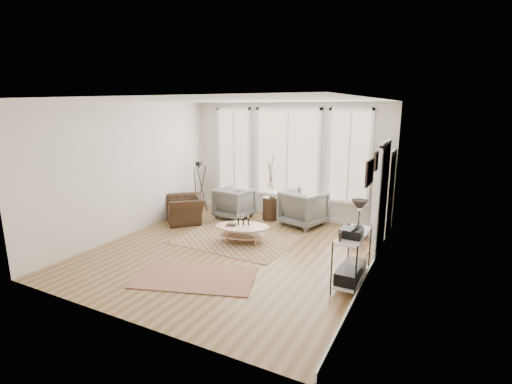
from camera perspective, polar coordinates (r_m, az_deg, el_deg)
The scene contains 17 objects.
room at distance 7.02m, azimuth -3.45°, elevation 1.81°, with size 5.50×5.54×2.90m.
bay_window at distance 9.38m, azimuth 4.86°, elevation 5.73°, with size 4.14×0.12×2.24m.
door at distance 7.30m, azimuth 18.86°, elevation -0.87°, with size 0.09×1.06×2.22m.
bookcase at distance 8.39m, azimuth 19.00°, elevation -0.32°, with size 0.31×0.85×2.06m.
low_shelf at distance 6.15m, azimuth 14.58°, elevation -9.12°, with size 0.38×1.08×1.30m.
wall_art at distance 5.78m, azimuth 17.32°, elevation 3.38°, with size 0.04×0.88×0.44m.
rug_main at distance 8.05m, azimuth -3.10°, elevation -7.23°, with size 2.42×1.82×0.01m, color brown.
rug_runner at distance 6.42m, azimuth -9.29°, elevation -12.74°, with size 1.97×1.09×0.01m, color maroon.
coffee_table at distance 7.79m, azimuth -2.17°, elevation -5.78°, with size 1.29×1.02×0.52m.
armchair_left at distance 9.50m, azimuth -3.33°, elevation -1.66°, with size 0.83×0.85×0.78m, color slate.
armchair_right at distance 8.94m, azimuth 7.33°, elevation -2.44°, with size 0.91×0.93×0.85m, color slate.
side_table at distance 9.22m, azimuth 2.24°, elevation 0.44°, with size 0.39×0.39×1.63m.
vase at distance 9.21m, azimuth 2.56°, elevation -0.08°, with size 0.23×0.23×0.24m, color silver.
accent_chair at distance 9.31m, azimuth -10.78°, elevation -2.61°, with size 0.86×0.98×0.64m, color #332114.
tripod_camera at distance 10.06m, azimuth -8.68°, elevation 0.44°, with size 0.48×0.48×1.36m.
book_stack_near at distance 8.43m, azimuth 15.70°, elevation -6.09°, with size 0.24×0.31×0.20m, color maroon.
book_stack_far at distance 7.98m, azimuth 14.96°, elevation -7.24°, with size 0.21×0.26×0.17m, color maroon.
Camera 1 is at (3.54, -5.89, 2.77)m, focal length 26.00 mm.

